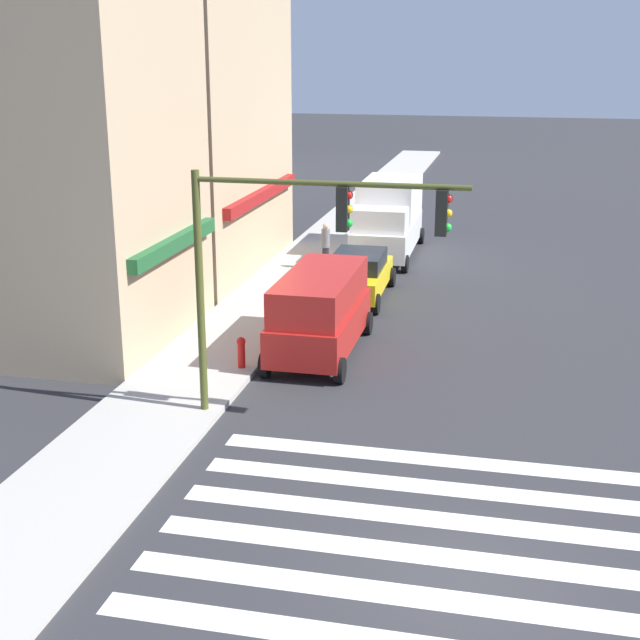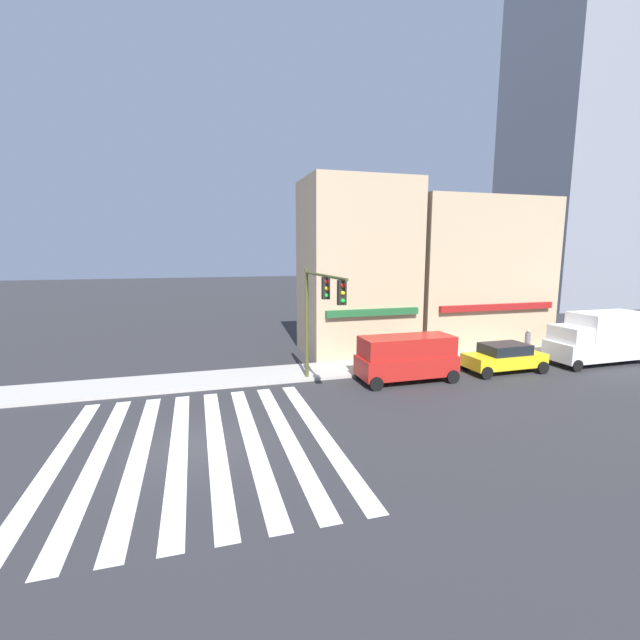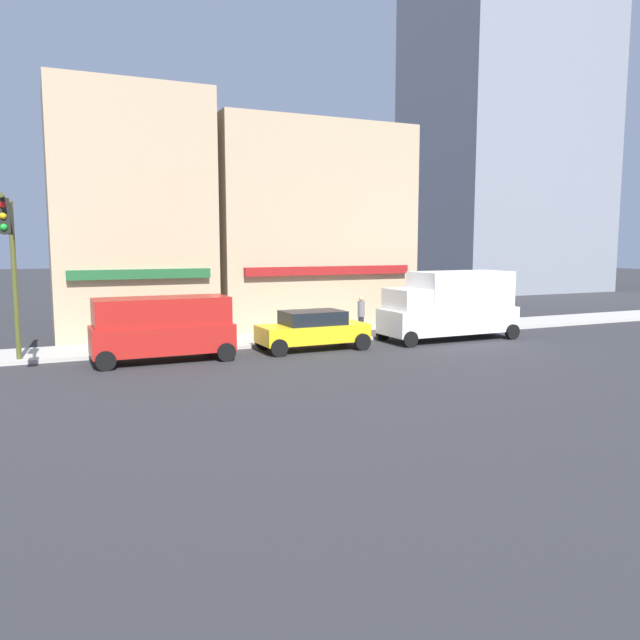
# 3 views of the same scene
# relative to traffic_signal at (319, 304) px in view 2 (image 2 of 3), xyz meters

# --- Properties ---
(ground_plane) EXTENTS (200.00, 200.00, 0.00)m
(ground_plane) POSITION_rel_traffic_signal_xyz_m (-5.54, -4.10, -4.24)
(ground_plane) COLOR #2D2D30
(sidewalk_left) EXTENTS (120.00, 3.00, 0.15)m
(sidewalk_left) POSITION_rel_traffic_signal_xyz_m (-5.54, 3.40, -4.16)
(sidewalk_left) COLOR #B2ADA3
(sidewalk_left) RESTS_ON ground_plane
(crosswalk_stripes) EXTENTS (9.24, 10.80, 0.01)m
(crosswalk_stripes) POSITION_rel_traffic_signal_xyz_m (-5.54, -4.10, -4.23)
(crosswalk_stripes) COLOR silver
(crosswalk_stripes) RESTS_ON ground_plane
(storefront_row) EXTENTS (17.21, 5.30, 11.02)m
(storefront_row) POSITION_rel_traffic_signal_xyz_m (9.72, 7.40, 1.02)
(storefront_row) COLOR tan
(storefront_row) RESTS_ON ground_plane
(tower_distant) EXTENTS (15.87, 12.25, 41.93)m
(tower_distant) POSITION_rel_traffic_signal_xyz_m (40.04, 24.03, 16.73)
(tower_distant) COLOR gray
(tower_distant) RESTS_ON ground_plane
(traffic_signal) EXTENTS (0.32, 6.05, 5.74)m
(traffic_signal) POSITION_rel_traffic_signal_xyz_m (0.00, 0.00, 0.00)
(traffic_signal) COLOR #474C1E
(traffic_signal) RESTS_ON ground_plane
(van_red) EXTENTS (5.00, 2.22, 2.34)m
(van_red) POSITION_rel_traffic_signal_xyz_m (4.80, 0.60, -2.95)
(van_red) COLOR #B21E19
(van_red) RESTS_ON ground_plane
(sedan_yellow) EXTENTS (4.43, 2.02, 1.59)m
(sedan_yellow) POSITION_rel_traffic_signal_xyz_m (10.76, 0.60, -3.39)
(sedan_yellow) COLOR yellow
(sedan_yellow) RESTS_ON ground_plane
(box_truck_white) EXTENTS (6.22, 2.42, 3.04)m
(box_truck_white) POSITION_rel_traffic_signal_xyz_m (17.46, 0.60, -2.65)
(box_truck_white) COLOR white
(box_truck_white) RESTS_ON ground_plane
(pedestrian_grey_coat) EXTENTS (0.32, 0.32, 1.77)m
(pedestrian_grey_coat) POSITION_rel_traffic_signal_xyz_m (13.94, 2.45, -3.16)
(pedestrian_grey_coat) COLOR #23232D
(pedestrian_grey_coat) RESTS_ON sidewalk_left
(fire_hydrant) EXTENTS (0.24, 0.24, 0.84)m
(fire_hydrant) POSITION_rel_traffic_signal_xyz_m (2.88, 2.30, -3.62)
(fire_hydrant) COLOR red
(fire_hydrant) RESTS_ON sidewalk_left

